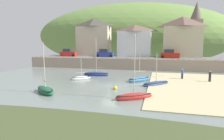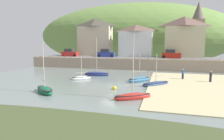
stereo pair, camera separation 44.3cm
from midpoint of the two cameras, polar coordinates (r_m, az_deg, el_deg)
ground at (r=16.85m, az=-4.68°, el=-11.14°), size 48.00×41.00×0.61m
quay_seawall at (r=42.85m, az=5.16°, el=2.09°), size 48.00×9.40×2.40m
hillside_backdrop at (r=80.81m, az=5.48°, el=10.07°), size 80.00×44.00×25.17m
waterfront_building_left at (r=52.95m, az=-5.71°, el=9.79°), size 9.15×4.34×9.94m
waterfront_building_centre at (r=50.29m, az=6.47°, el=8.77°), size 8.61×4.81×8.04m
waterfront_building_right at (r=50.10m, az=19.90°, el=9.33°), size 9.05×5.51×9.69m
church_with_spire at (r=54.64m, az=23.45°, el=11.30°), size 3.00×3.00×13.82m
sailboat_tall_mast at (r=30.91m, az=-9.52°, el=-2.32°), size 2.95×2.80×3.79m
sailboat_far_left at (r=19.86m, az=5.96°, el=-7.77°), size 3.94×2.92×6.78m
dinghy_open_wooden at (r=29.30m, az=7.70°, el=-2.75°), size 3.64×3.86×4.42m
sailboat_nearest_shore at (r=26.96m, az=12.51°, el=-3.92°), size 4.10×4.01×4.43m
rowboat_small_beached at (r=34.17m, az=-5.08°, el=-1.17°), size 4.56×1.75×6.87m
sailboat_blue_trim at (r=23.49m, az=-19.75°, el=-5.73°), size 3.81×3.40×5.99m
parked_car_near_slipway at (r=50.98m, az=-13.11°, el=4.92°), size 4.16×1.86×1.95m
parked_car_by_wall at (r=47.32m, az=-2.39°, el=4.90°), size 4.15×1.82×1.95m
parked_car_end_of_row at (r=45.44m, az=16.58°, el=4.46°), size 4.21×1.99×1.95m
person_on_slipway at (r=31.40m, az=26.78°, el=-1.52°), size 0.34×0.34×1.62m
person_near_water at (r=32.22m, az=19.83°, el=-0.92°), size 0.34×0.34×1.62m
mooring_buoy at (r=23.93m, az=0.43°, el=-5.39°), size 0.52×0.52×0.52m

